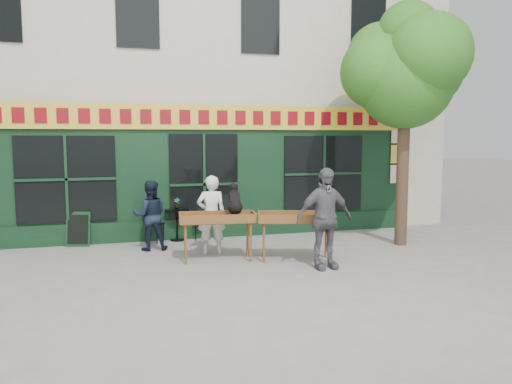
% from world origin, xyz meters
% --- Properties ---
extents(ground, '(80.00, 80.00, 0.00)m').
position_xyz_m(ground, '(0.00, 0.00, 0.00)').
color(ground, slate).
rests_on(ground, ground).
extents(building, '(14.00, 7.26, 10.00)m').
position_xyz_m(building, '(0.00, 5.97, 4.97)').
color(building, beige).
rests_on(building, ground).
extents(street_tree, '(3.05, 2.90, 5.60)m').
position_xyz_m(street_tree, '(4.34, 0.36, 4.11)').
color(street_tree, '#382619').
rests_on(street_tree, ground).
extents(book_cart_center, '(1.56, 0.79, 0.99)m').
position_xyz_m(book_cart_center, '(-0.15, -0.03, 0.82)').
color(book_cart_center, brown).
rests_on(book_cart_center, ground).
extents(dog, '(0.41, 0.64, 0.60)m').
position_xyz_m(dog, '(0.20, -0.08, 1.29)').
color(dog, black).
rests_on(dog, book_cart_center).
extents(woman, '(0.66, 0.48, 1.70)m').
position_xyz_m(woman, '(-0.15, 0.62, 0.85)').
color(woman, silver).
rests_on(woman, ground).
extents(book_cart_right, '(1.61, 1.01, 0.99)m').
position_xyz_m(book_cart_right, '(1.40, -0.44, 0.82)').
color(book_cart_right, brown).
rests_on(book_cart_right, ground).
extents(man_right, '(1.17, 0.55, 1.94)m').
position_xyz_m(man_right, '(1.70, -1.19, 0.97)').
color(man_right, '#515155').
rests_on(man_right, ground).
extents(bistro_table, '(0.60, 0.60, 0.76)m').
position_xyz_m(bistro_table, '(-0.70, 2.20, 0.54)').
color(bistro_table, black).
rests_on(bistro_table, ground).
extents(bistro_chair_left, '(0.51, 0.51, 0.95)m').
position_xyz_m(bistro_chair_left, '(-1.32, 2.18, 0.56)').
color(bistro_chair_left, black).
rests_on(bistro_chair_left, ground).
extents(bistro_chair_right, '(0.42, 0.41, 0.95)m').
position_xyz_m(bistro_chair_right, '(-0.06, 2.21, 0.56)').
color(bistro_chair_right, black).
rests_on(bistro_chair_right, ground).
extents(potted_plant, '(0.17, 0.15, 0.28)m').
position_xyz_m(potted_plant, '(-0.70, 2.20, 0.91)').
color(potted_plant, gray).
rests_on(potted_plant, bistro_table).
extents(man_left, '(0.77, 0.60, 1.56)m').
position_xyz_m(man_left, '(-1.40, 1.32, 0.78)').
color(man_left, black).
rests_on(man_left, ground).
extents(chalkboard, '(0.59, 0.31, 0.79)m').
position_xyz_m(chalkboard, '(-2.99, 2.19, 0.40)').
color(chalkboard, black).
rests_on(chalkboard, ground).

